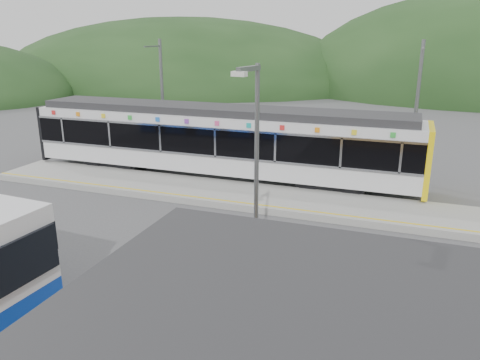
% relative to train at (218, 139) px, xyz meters
% --- Properties ---
extents(ground, '(120.00, 120.00, 0.00)m').
position_rel_train_xyz_m(ground, '(2.42, -6.00, -2.06)').
color(ground, '#4C4C4F').
rests_on(ground, ground).
extents(hills, '(146.00, 149.00, 26.00)m').
position_rel_train_xyz_m(hills, '(8.61, -0.71, -2.06)').
color(hills, '#1E3D19').
rests_on(hills, ground).
extents(platform, '(26.00, 3.20, 0.30)m').
position_rel_train_xyz_m(platform, '(2.42, -2.70, -1.91)').
color(platform, '#9E9E99').
rests_on(platform, ground).
extents(yellow_line, '(26.00, 0.10, 0.01)m').
position_rel_train_xyz_m(yellow_line, '(2.42, -4.00, -1.76)').
color(yellow_line, yellow).
rests_on(yellow_line, platform).
extents(train, '(20.44, 3.01, 3.74)m').
position_rel_train_xyz_m(train, '(0.00, 0.00, 0.00)').
color(train, black).
rests_on(train, ground).
extents(catenary_mast_west, '(0.18, 1.80, 7.00)m').
position_rel_train_xyz_m(catenary_mast_west, '(-4.58, 2.56, 1.58)').
color(catenary_mast_west, slate).
rests_on(catenary_mast_west, ground).
extents(catenary_mast_east, '(0.18, 1.80, 7.00)m').
position_rel_train_xyz_m(catenary_mast_east, '(9.42, 2.56, 1.58)').
color(catenary_mast_east, slate).
rests_on(catenary_mast_east, ground).
extents(lamp_post, '(0.37, 1.15, 6.51)m').
position_rel_train_xyz_m(lamp_post, '(5.49, -10.60, 1.81)').
color(lamp_post, slate).
rests_on(lamp_post, ground).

